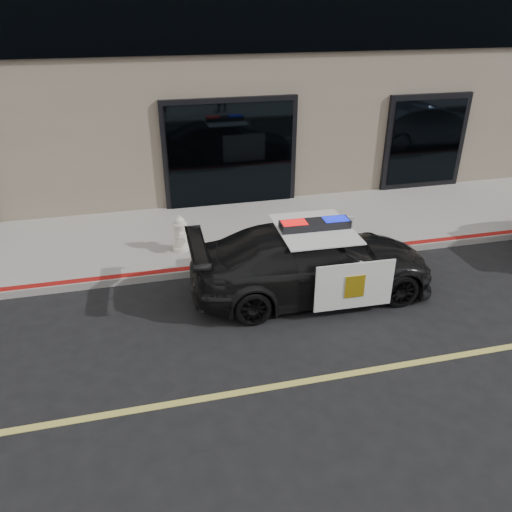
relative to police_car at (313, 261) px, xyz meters
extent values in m
plane|color=black|center=(0.36, -2.36, -0.67)|extent=(120.00, 120.00, 0.00)
cube|color=gray|center=(0.36, 2.89, -0.60)|extent=(60.00, 3.50, 0.15)
imported|color=black|center=(0.00, 0.00, -0.01)|extent=(2.09, 4.66, 1.32)
cube|color=white|center=(0.41, -0.96, -0.03)|extent=(1.41, 0.07, 0.88)
cube|color=white|center=(0.46, 0.94, -0.03)|extent=(1.41, 0.07, 0.88)
cube|color=white|center=(0.00, 0.00, 0.66)|extent=(1.36, 1.62, 0.02)
cube|color=gold|center=(0.41, -0.99, -0.03)|extent=(0.35, 0.02, 0.42)
cube|color=black|center=(0.00, 0.00, 0.74)|extent=(1.28, 0.36, 0.15)
cube|color=red|center=(-0.39, 0.01, 0.75)|extent=(0.45, 0.30, 0.14)
cube|color=#0C19CC|center=(0.38, -0.01, 0.75)|extent=(0.45, 0.30, 0.14)
cylinder|color=white|center=(-2.25, 2.12, -0.48)|extent=(0.36, 0.36, 0.08)
cylinder|color=white|center=(-2.25, 2.12, -0.20)|extent=(0.26, 0.26, 0.49)
cylinder|color=white|center=(-2.25, 2.12, 0.07)|extent=(0.31, 0.31, 0.06)
sphere|color=white|center=(-2.25, 2.12, 0.13)|extent=(0.23, 0.23, 0.23)
cylinder|color=white|center=(-2.25, 2.12, 0.23)|extent=(0.07, 0.07, 0.07)
cylinder|color=white|center=(-2.25, 2.29, -0.13)|extent=(0.13, 0.12, 0.13)
cylinder|color=white|center=(-2.25, 1.95, -0.13)|extent=(0.13, 0.12, 0.13)
cylinder|color=white|center=(-2.25, 1.92, -0.20)|extent=(0.17, 0.14, 0.17)
camera|label=1|loc=(-2.94, -7.69, 4.36)|focal=35.00mm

